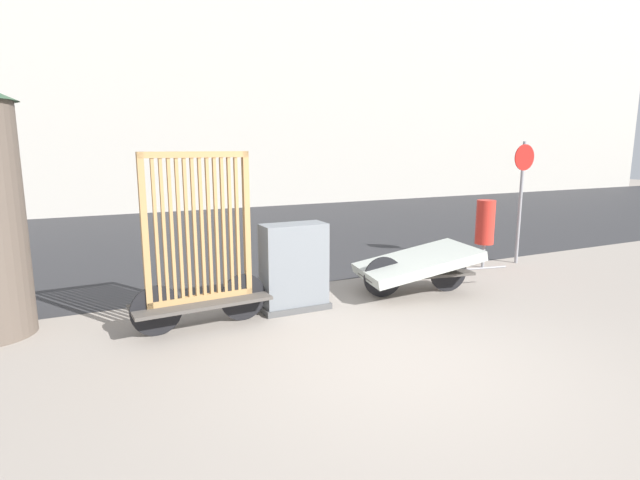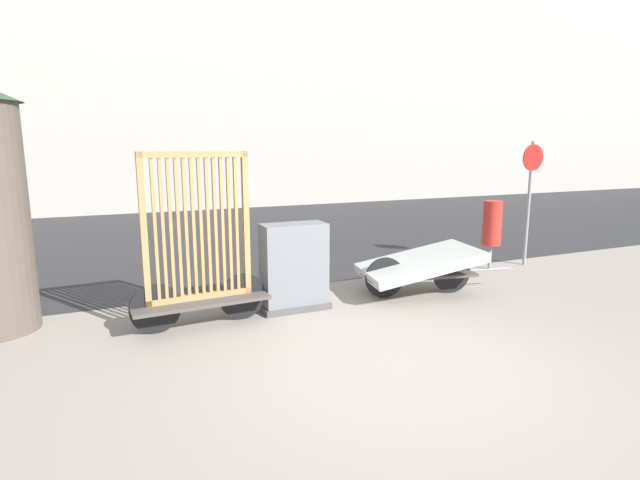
{
  "view_description": "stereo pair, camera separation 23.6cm",
  "coord_description": "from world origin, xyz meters",
  "px_view_note": "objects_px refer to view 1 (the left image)",
  "views": [
    {
      "loc": [
        -2.79,
        -3.87,
        2.14
      ],
      "look_at": [
        0.0,
        1.88,
        0.94
      ],
      "focal_mm": 28.0,
      "sensor_mm": 36.0,
      "label": 1
    },
    {
      "loc": [
        -2.58,
        -3.97,
        2.14
      ],
      "look_at": [
        0.0,
        1.88,
        0.94
      ],
      "focal_mm": 28.0,
      "sensor_mm": 36.0,
      "label": 2
    }
  ],
  "objects_px": {
    "trash_bin": "(485,223)",
    "sign_post": "(522,188)",
    "bike_cart_with_bedframe": "(200,265)",
    "utility_cabinet": "(294,270)",
    "bike_cart_with_mattress": "(417,264)"
  },
  "relations": [
    {
      "from": "bike_cart_with_bedframe",
      "to": "trash_bin",
      "type": "xyz_separation_m",
      "value": [
        5.2,
        0.81,
        0.04
      ]
    },
    {
      "from": "bike_cart_with_mattress",
      "to": "trash_bin",
      "type": "xyz_separation_m",
      "value": [
        2.07,
        0.81,
        0.37
      ]
    },
    {
      "from": "bike_cart_with_mattress",
      "to": "utility_cabinet",
      "type": "relative_size",
      "value": 2.07
    },
    {
      "from": "sign_post",
      "to": "bike_cart_with_bedframe",
      "type": "bearing_deg",
      "value": -172.42
    },
    {
      "from": "trash_bin",
      "to": "bike_cart_with_bedframe",
      "type": "bearing_deg",
      "value": -171.17
    },
    {
      "from": "bike_cart_with_bedframe",
      "to": "utility_cabinet",
      "type": "height_order",
      "value": "bike_cart_with_bedframe"
    },
    {
      "from": "bike_cart_with_mattress",
      "to": "sign_post",
      "type": "relative_size",
      "value": 1.07
    },
    {
      "from": "utility_cabinet",
      "to": "trash_bin",
      "type": "xyz_separation_m",
      "value": [
        3.95,
        0.66,
        0.28
      ]
    },
    {
      "from": "trash_bin",
      "to": "sign_post",
      "type": "relative_size",
      "value": 0.54
    },
    {
      "from": "bike_cart_with_mattress",
      "to": "bike_cart_with_bedframe",
      "type": "bearing_deg",
      "value": -169.84
    },
    {
      "from": "bike_cart_with_bedframe",
      "to": "trash_bin",
      "type": "distance_m",
      "value": 5.27
    },
    {
      "from": "trash_bin",
      "to": "sign_post",
      "type": "height_order",
      "value": "sign_post"
    },
    {
      "from": "utility_cabinet",
      "to": "sign_post",
      "type": "distance_m",
      "value": 4.89
    },
    {
      "from": "bike_cart_with_bedframe",
      "to": "bike_cart_with_mattress",
      "type": "relative_size",
      "value": 0.97
    },
    {
      "from": "bike_cart_with_bedframe",
      "to": "utility_cabinet",
      "type": "relative_size",
      "value": 2.02
    }
  ]
}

